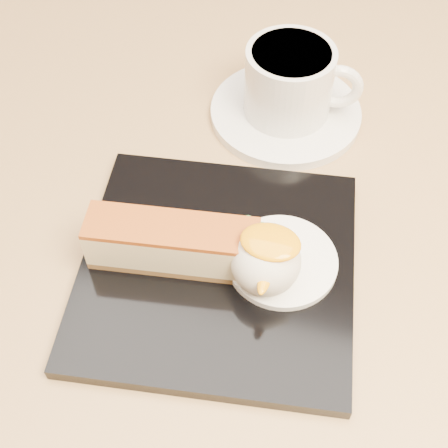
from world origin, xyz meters
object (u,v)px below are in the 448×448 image
(saucer, at_px, (285,113))
(coffee_cup, at_px, (291,81))
(dessert_plate, at_px, (217,268))
(cheesecake, at_px, (173,243))
(ice_cream_scoop, at_px, (266,261))
(table, at_px, (217,307))

(saucer, relative_size, coffee_cup, 1.33)
(dessert_plate, distance_m, cheesecake, 0.04)
(dessert_plate, bearing_deg, ice_cream_scoop, -7.13)
(table, distance_m, dessert_plate, 0.17)
(coffee_cup, bearing_deg, cheesecake, -110.38)
(cheesecake, bearing_deg, coffee_cup, 67.72)
(cheesecake, bearing_deg, saucer, 68.27)
(ice_cream_scoop, xyz_separation_m, coffee_cup, (-0.02, 0.20, 0.01))
(cheesecake, relative_size, ice_cream_scoop, 2.54)
(table, distance_m, cheesecake, 0.20)
(dessert_plate, relative_size, coffee_cup, 1.94)
(ice_cream_scoop, height_order, coffee_cup, coffee_cup)
(cheesecake, bearing_deg, dessert_plate, -0.11)
(table, xyz_separation_m, dessert_plate, (0.02, -0.05, 0.16))
(cheesecake, xyz_separation_m, saucer, (0.05, 0.20, -0.03))
(ice_cream_scoop, bearing_deg, dessert_plate, 172.87)
(ice_cream_scoop, xyz_separation_m, saucer, (-0.03, 0.20, -0.03))
(dessert_plate, xyz_separation_m, saucer, (0.01, 0.20, -0.00))
(saucer, bearing_deg, table, -102.33)
(dessert_plate, xyz_separation_m, ice_cream_scoop, (0.04, -0.00, 0.03))
(saucer, distance_m, coffee_cup, 0.04)
(dessert_plate, bearing_deg, table, 108.20)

